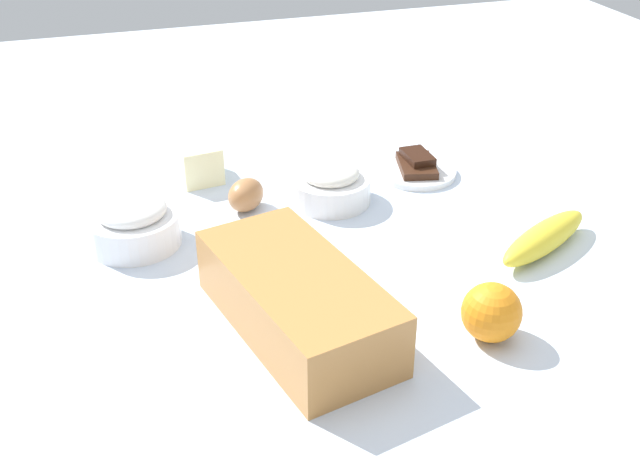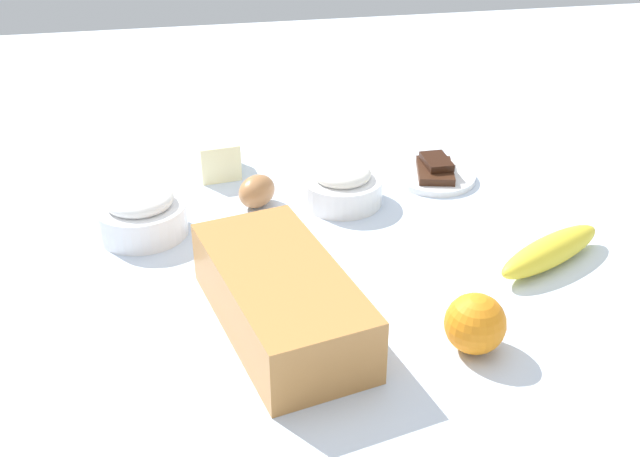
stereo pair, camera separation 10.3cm
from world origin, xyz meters
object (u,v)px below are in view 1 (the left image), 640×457
at_px(flour_bowl, 330,184).
at_px(banana, 544,237).
at_px(butter_block, 197,160).
at_px(chocolate_plate, 416,168).
at_px(egg_near_butter, 246,195).
at_px(orange_fruit, 491,312).
at_px(sugar_bowl, 133,223).
at_px(loaf_pan, 297,299).

height_order(flour_bowl, banana, flour_bowl).
xyz_separation_m(butter_block, chocolate_plate, (-0.10, -0.34, -0.02)).
bearing_deg(egg_near_butter, chocolate_plate, -83.24).
bearing_deg(chocolate_plate, orange_fruit, 167.31).
bearing_deg(sugar_bowl, butter_block, -32.89).
distance_m(flour_bowl, sugar_bowl, 0.30).
bearing_deg(banana, sugar_bowl, 70.67).
xyz_separation_m(flour_bowl, sugar_bowl, (-0.04, 0.30, 0.00)).
height_order(banana, butter_block, butter_block).
height_order(loaf_pan, chocolate_plate, loaf_pan).
xyz_separation_m(orange_fruit, butter_block, (0.52, 0.25, -0.00)).
bearing_deg(chocolate_plate, flour_bowl, 106.44).
distance_m(banana, butter_block, 0.55).
bearing_deg(loaf_pan, chocolate_plate, -54.24).
distance_m(flour_bowl, butter_block, 0.23).
bearing_deg(egg_near_butter, banana, -123.42).
relative_size(flour_bowl, egg_near_butter, 1.88).
bearing_deg(sugar_bowl, orange_fruit, -132.48).
bearing_deg(orange_fruit, banana, -47.47).
distance_m(butter_block, egg_near_butter, 0.14).
distance_m(loaf_pan, chocolate_plate, 0.46).
xyz_separation_m(sugar_bowl, orange_fruit, (-0.34, -0.37, 0.00)).
xyz_separation_m(banana, chocolate_plate, (0.27, 0.07, -0.01)).
distance_m(loaf_pan, banana, 0.38).
bearing_deg(banana, flour_bowl, 46.08).
relative_size(egg_near_butter, chocolate_plate, 0.50).
height_order(egg_near_butter, chocolate_plate, egg_near_butter).
xyz_separation_m(loaf_pan, egg_near_butter, (0.31, -0.01, -0.02)).
distance_m(banana, chocolate_plate, 0.28).
bearing_deg(egg_near_butter, flour_bowl, -96.18).
bearing_deg(loaf_pan, banana, -92.38).
bearing_deg(sugar_bowl, loaf_pan, -147.58).
relative_size(loaf_pan, chocolate_plate, 2.32).
height_order(flour_bowl, butter_block, flour_bowl).
bearing_deg(chocolate_plate, banana, -165.94).
height_order(flour_bowl, sugar_bowl, sugar_bowl).
xyz_separation_m(flour_bowl, banana, (-0.22, -0.23, -0.01)).
xyz_separation_m(loaf_pan, butter_block, (0.44, 0.04, -0.01)).
bearing_deg(sugar_bowl, banana, -109.33).
bearing_deg(orange_fruit, butter_block, 25.62).
bearing_deg(loaf_pan, orange_fruit, -124.55).
distance_m(flour_bowl, egg_near_butter, 0.13).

